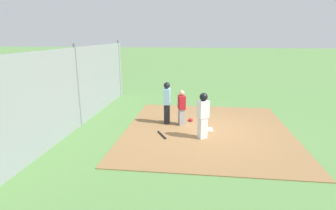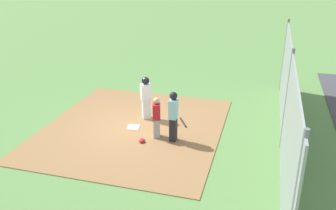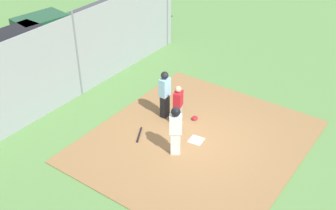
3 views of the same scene
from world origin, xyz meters
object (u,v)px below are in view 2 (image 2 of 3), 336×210
(catcher, at_px, (157,117))
(runner, at_px, (146,95))
(home_plate, at_px, (133,127))
(umpire, at_px, (173,115))
(baseball_bat, at_px, (183,122))
(catcher_mask, at_px, (142,141))

(catcher, xyz_separation_m, runner, (1.41, 0.87, 0.22))
(home_plate, distance_m, umpire, 2.01)
(home_plate, bearing_deg, catcher, -114.38)
(catcher, distance_m, runner, 1.66)
(home_plate, relative_size, baseball_bat, 0.55)
(home_plate, relative_size, catcher_mask, 1.83)
(home_plate, bearing_deg, umpire, -108.96)
(runner, bearing_deg, baseball_bat, 52.17)
(catcher, bearing_deg, catcher_mask, 37.70)
(runner, xyz_separation_m, catcher_mask, (-1.93, -0.50, -0.91))
(home_plate, height_order, baseball_bat, baseball_bat)
(catcher, xyz_separation_m, catcher_mask, (-0.53, 0.36, -0.69))
(catcher, relative_size, runner, 0.87)
(catcher_mask, bearing_deg, home_plate, 34.67)
(runner, height_order, baseball_bat, runner)
(umpire, distance_m, baseball_bat, 1.70)
(runner, relative_size, catcher_mask, 7.02)
(runner, bearing_deg, catcher_mask, -20.79)
(catcher, relative_size, umpire, 0.83)
(catcher, height_order, runner, runner)
(home_plate, xyz_separation_m, runner, (0.92, -0.20, 0.96))
(catcher, height_order, umpire, umpire)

